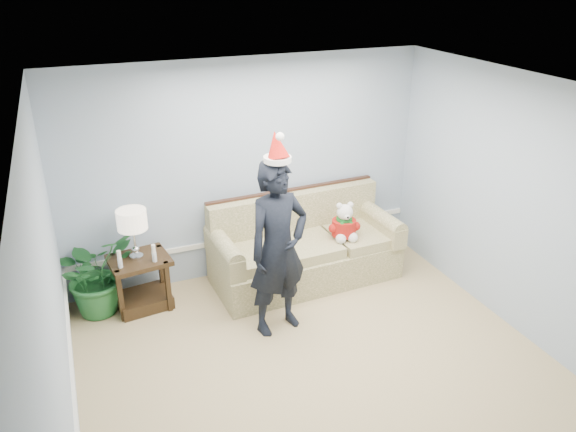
{
  "coord_description": "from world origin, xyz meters",
  "views": [
    {
      "loc": [
        -1.96,
        -3.64,
        3.66
      ],
      "look_at": [
        0.15,
        1.55,
        1.11
      ],
      "focal_mm": 35.0,
      "sensor_mm": 36.0,
      "label": 1
    }
  ],
  "objects_px": {
    "sofa": "(303,250)",
    "table_lamp": "(132,222)",
    "teddy_bear": "(344,225)",
    "man": "(278,249)",
    "houseplant": "(96,274)",
    "side_table": "(142,287)"
  },
  "relations": [
    {
      "from": "side_table",
      "to": "table_lamp",
      "type": "distance_m",
      "value": 0.83
    },
    {
      "from": "sofa",
      "to": "side_table",
      "type": "bearing_deg",
      "value": 175.29
    },
    {
      "from": "man",
      "to": "table_lamp",
      "type": "bearing_deg",
      "value": 130.46
    },
    {
      "from": "side_table",
      "to": "table_lamp",
      "type": "bearing_deg",
      "value": 132.47
    },
    {
      "from": "sofa",
      "to": "houseplant",
      "type": "distance_m",
      "value": 2.46
    },
    {
      "from": "man",
      "to": "teddy_bear",
      "type": "relative_size",
      "value": 3.98
    },
    {
      "from": "sofa",
      "to": "teddy_bear",
      "type": "relative_size",
      "value": 4.79
    },
    {
      "from": "sofa",
      "to": "teddy_bear",
      "type": "xyz_separation_m",
      "value": [
        0.45,
        -0.22,
        0.35
      ]
    },
    {
      "from": "teddy_bear",
      "to": "houseplant",
      "type": "bearing_deg",
      "value": -178.43
    },
    {
      "from": "sofa",
      "to": "table_lamp",
      "type": "bearing_deg",
      "value": 174.71
    },
    {
      "from": "man",
      "to": "teddy_bear",
      "type": "distance_m",
      "value": 1.32
    },
    {
      "from": "sofa",
      "to": "man",
      "type": "bearing_deg",
      "value": -129.78
    },
    {
      "from": "side_table",
      "to": "teddy_bear",
      "type": "bearing_deg",
      "value": -6.98
    },
    {
      "from": "table_lamp",
      "to": "side_table",
      "type": "bearing_deg",
      "value": -47.53
    },
    {
      "from": "sofa",
      "to": "houseplant",
      "type": "xyz_separation_m",
      "value": [
        -2.45,
        0.18,
        0.1
      ]
    },
    {
      "from": "houseplant",
      "to": "side_table",
      "type": "bearing_deg",
      "value": -11.44
    },
    {
      "from": "side_table",
      "to": "teddy_bear",
      "type": "xyz_separation_m",
      "value": [
        2.43,
        -0.3,
        0.49
      ]
    },
    {
      "from": "houseplant",
      "to": "teddy_bear",
      "type": "distance_m",
      "value": 2.94
    },
    {
      "from": "table_lamp",
      "to": "houseplant",
      "type": "distance_m",
      "value": 0.75
    },
    {
      "from": "sofa",
      "to": "table_lamp",
      "type": "relative_size",
      "value": 3.96
    },
    {
      "from": "man",
      "to": "side_table",
      "type": "bearing_deg",
      "value": 130.65
    },
    {
      "from": "sofa",
      "to": "teddy_bear",
      "type": "bearing_deg",
      "value": -28.04
    }
  ]
}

